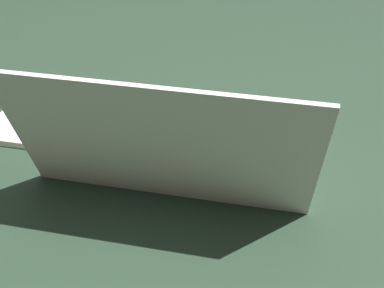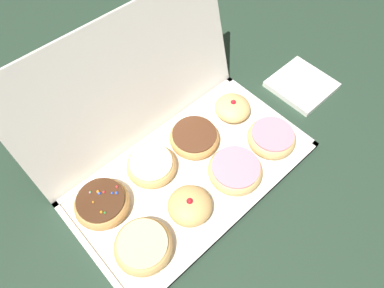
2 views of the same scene
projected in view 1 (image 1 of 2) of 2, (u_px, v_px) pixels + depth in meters
The scene contains 12 objects.
ground_plane at pixel (185, 149), 1.02m from camera, with size 3.00×3.00×0.00m, color #233828.
donut_box at pixel (185, 147), 1.02m from camera, with size 0.54×0.29×0.01m.
box_lid_open at pixel (160, 148), 0.78m from camera, with size 0.54×0.30×0.01m, color silver.
glazed_ring_donut_0 at pixel (270, 132), 1.02m from camera, with size 0.12×0.12×0.04m.
jelly_filled_donut_1 at pixel (217, 125), 1.04m from camera, with size 0.09×0.09×0.05m.
pink_frosted_donut_2 at pixel (163, 119), 1.06m from camera, with size 0.12×0.12×0.04m.
pink_frosted_donut_3 at pixel (112, 113), 1.08m from camera, with size 0.11×0.11×0.04m.
sprinkle_donut_4 at pixel (270, 168), 0.92m from camera, with size 0.11×0.11×0.04m.
glazed_ring_donut_5 at pixel (206, 161), 0.94m from camera, with size 0.11×0.11×0.03m.
chocolate_frosted_donut_6 at pixel (151, 151), 0.97m from camera, with size 0.12×0.12×0.04m.
jelly_filled_donut_7 at pixel (95, 143), 0.99m from camera, with size 0.09×0.09×0.05m.
napkin_stack at pixel (22, 126), 1.08m from camera, with size 0.15×0.15×0.02m, color white.
Camera 1 is at (-0.18, 0.79, 0.62)m, focal length 42.60 mm.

